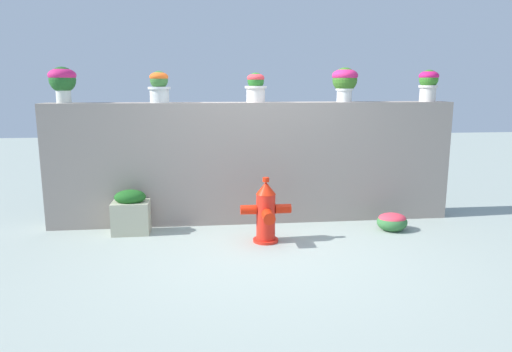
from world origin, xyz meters
name	(u,v)px	position (x,y,z in m)	size (l,w,h in m)	color
ground_plane	(264,249)	(0.00, 0.00, 0.00)	(24.00, 24.00, 0.00)	#95A198
stone_wall	(253,163)	(0.00, 1.14, 0.79)	(5.26, 0.39, 1.58)	gray
potted_plant_0	(62,80)	(-2.34, 1.13, 1.85)	(0.33, 0.33, 0.44)	silver
potted_plant_1	(159,85)	(-1.18, 1.11, 1.79)	(0.28, 0.28, 0.39)	silver
potted_plant_2	(256,86)	(0.04, 1.14, 1.78)	(0.28, 0.28, 0.37)	silver
potted_plant_3	(345,80)	(1.20, 1.12, 1.85)	(0.34, 0.34, 0.44)	silver
potted_plant_4	(428,83)	(2.34, 1.10, 1.83)	(0.26, 0.26, 0.42)	beige
fire_hydrant	(266,213)	(0.05, 0.23, 0.35)	(0.58, 0.46, 0.76)	red
flower_bush_left	(392,221)	(1.68, 0.49, 0.12)	(0.38, 0.34, 0.23)	#35713A
planter_box	(131,213)	(-1.55, 0.73, 0.26)	(0.45, 0.31, 0.55)	#B1B094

